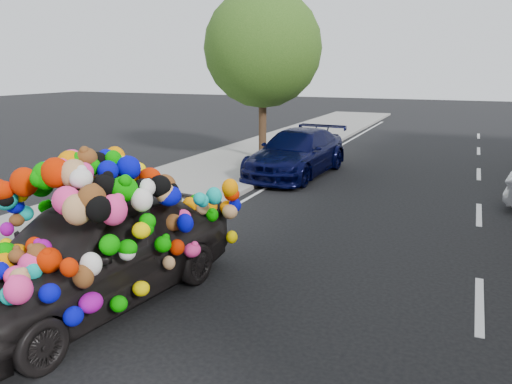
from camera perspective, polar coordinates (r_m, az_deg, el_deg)
ground at (r=8.74m, az=-0.31°, el=-8.54°), size 100.00×100.00×0.00m
sidewalk at (r=11.07m, az=-21.21°, el=-4.28°), size 4.00×60.00×0.12m
kerb at (r=9.84m, az=-13.01°, el=-5.89°), size 0.15×60.00×0.13m
lane_markings at (r=8.12m, az=24.18°, el=-11.65°), size 6.00×50.00×0.01m
tree_near_sidewalk at (r=18.31m, az=0.78°, el=16.13°), size 4.20×4.20×6.13m
plush_art_car at (r=7.46m, az=-18.29°, el=-3.80°), size 2.92×5.19×2.26m
navy_sedan at (r=15.99m, az=4.69°, el=4.50°), size 2.35×5.07×1.43m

